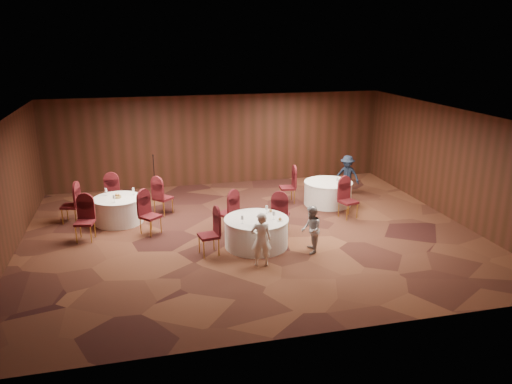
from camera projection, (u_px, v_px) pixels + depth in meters
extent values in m
plane|color=black|center=(251.00, 233.00, 13.61)|extent=(12.00, 12.00, 0.00)
plane|color=silver|center=(250.00, 116.00, 12.66)|extent=(12.00, 12.00, 0.00)
plane|color=black|center=(219.00, 140.00, 17.77)|extent=(12.00, 0.00, 12.00)
plane|color=black|center=(316.00, 253.00, 8.50)|extent=(12.00, 0.00, 12.00)
plane|color=black|center=(3.00, 193.00, 11.78)|extent=(0.00, 10.00, 10.00)
plane|color=black|center=(451.00, 164.00, 14.49)|extent=(0.00, 10.00, 10.00)
cylinder|color=white|center=(256.00, 233.00, 12.68)|extent=(1.60, 1.60, 0.72)
cylinder|color=white|center=(256.00, 219.00, 12.57)|extent=(1.64, 1.64, 0.03)
cylinder|color=white|center=(119.00, 210.00, 14.30)|extent=(1.37, 1.37, 0.72)
cylinder|color=white|center=(117.00, 198.00, 14.19)|extent=(1.39, 1.39, 0.03)
cylinder|color=white|center=(328.00, 193.00, 15.87)|extent=(1.50, 1.50, 0.72)
cylinder|color=white|center=(328.00, 182.00, 15.76)|extent=(1.53, 1.53, 0.03)
cylinder|color=silver|center=(259.00, 225.00, 12.13)|extent=(0.06, 0.06, 0.01)
cylinder|color=silver|center=(259.00, 223.00, 12.11)|extent=(0.01, 0.01, 0.11)
cone|color=silver|center=(259.00, 219.00, 12.08)|extent=(0.08, 0.08, 0.10)
cylinder|color=silver|center=(242.00, 224.00, 12.23)|extent=(0.06, 0.06, 0.01)
cylinder|color=silver|center=(242.00, 221.00, 12.21)|extent=(0.01, 0.01, 0.11)
cone|color=silver|center=(242.00, 217.00, 12.18)|extent=(0.08, 0.08, 0.10)
cylinder|color=silver|center=(267.00, 213.00, 12.93)|extent=(0.06, 0.06, 0.01)
cylinder|color=silver|center=(267.00, 211.00, 12.91)|extent=(0.01, 0.01, 0.11)
cone|color=silver|center=(267.00, 208.00, 12.88)|extent=(0.08, 0.08, 0.10)
cylinder|color=silver|center=(274.00, 219.00, 12.51)|extent=(0.06, 0.06, 0.01)
cylinder|color=silver|center=(274.00, 217.00, 12.49)|extent=(0.01, 0.01, 0.11)
cone|color=silver|center=(274.00, 213.00, 12.46)|extent=(0.08, 0.08, 0.10)
cylinder|color=white|center=(262.00, 227.00, 12.02)|extent=(0.15, 0.15, 0.01)
sphere|color=#9E6B33|center=(262.00, 225.00, 12.01)|extent=(0.08, 0.08, 0.08)
cylinder|color=white|center=(280.00, 221.00, 12.42)|extent=(0.15, 0.15, 0.01)
sphere|color=#9E6B33|center=(280.00, 219.00, 12.41)|extent=(0.08, 0.08, 0.08)
cylinder|color=white|center=(271.00, 212.00, 13.02)|extent=(0.15, 0.15, 0.01)
sphere|color=#9E6B33|center=(271.00, 211.00, 13.01)|extent=(0.08, 0.08, 0.08)
cylinder|color=silver|center=(134.00, 195.00, 14.45)|extent=(0.06, 0.06, 0.01)
cylinder|color=silver|center=(133.00, 193.00, 14.43)|extent=(0.01, 0.01, 0.11)
cone|color=silver|center=(133.00, 189.00, 14.40)|extent=(0.08, 0.08, 0.10)
cylinder|color=silver|center=(106.00, 195.00, 14.40)|extent=(0.06, 0.06, 0.01)
cylinder|color=silver|center=(106.00, 194.00, 14.38)|extent=(0.01, 0.01, 0.11)
cone|color=silver|center=(106.00, 190.00, 14.35)|extent=(0.08, 0.08, 0.10)
cylinder|color=silver|center=(114.00, 202.00, 13.80)|extent=(0.06, 0.06, 0.01)
cylinder|color=silver|center=(114.00, 200.00, 13.79)|extent=(0.01, 0.01, 0.11)
cone|color=silver|center=(114.00, 197.00, 13.76)|extent=(0.08, 0.08, 0.10)
cylinder|color=olive|center=(117.00, 197.00, 14.18)|extent=(0.22, 0.22, 0.06)
sphere|color=#9E6B33|center=(116.00, 195.00, 14.17)|extent=(0.07, 0.07, 0.07)
sphere|color=#9E6B33|center=(119.00, 195.00, 14.15)|extent=(0.07, 0.07, 0.07)
cylinder|color=silver|center=(337.00, 184.00, 15.52)|extent=(0.06, 0.06, 0.01)
cylinder|color=silver|center=(337.00, 182.00, 15.50)|extent=(0.01, 0.01, 0.11)
cone|color=silver|center=(337.00, 179.00, 15.47)|extent=(0.08, 0.08, 0.10)
cylinder|color=black|center=(156.00, 199.00, 16.41)|extent=(0.24, 0.24, 0.02)
cylinder|color=black|center=(154.00, 177.00, 16.18)|extent=(0.02, 0.02, 1.49)
cylinder|color=black|center=(153.00, 155.00, 16.01)|extent=(0.04, 0.12, 0.04)
imported|color=white|center=(261.00, 239.00, 11.49)|extent=(0.53, 0.40, 1.32)
imported|color=#A5A4A9|center=(311.00, 230.00, 12.23)|extent=(0.58, 0.68, 1.20)
imported|color=black|center=(347.00, 175.00, 16.77)|extent=(0.97, 0.96, 1.35)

